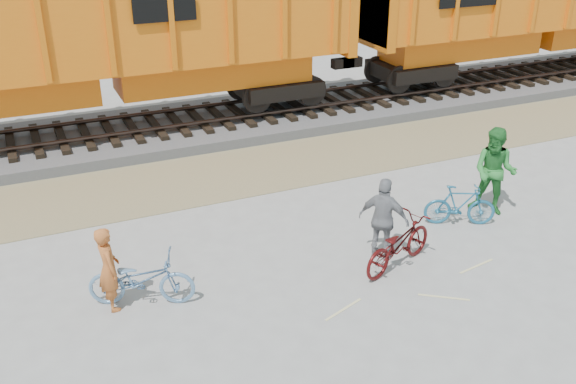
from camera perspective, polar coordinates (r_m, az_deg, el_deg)
name	(u,v)px	position (r m, az deg, el deg)	size (l,w,h in m)	color
ground	(370,274)	(12.25, 7.31, -7.22)	(120.00, 120.00, 0.00)	#9E9E99
gravel_strip	(262,168)	(16.62, -2.36, 2.14)	(120.00, 3.00, 0.02)	#8E7F58
ballast_bed	(219,122)	(19.65, -6.18, 6.19)	(120.00, 4.00, 0.30)	slate
track	(218,112)	(19.55, -6.22, 7.08)	(120.00, 2.60, 0.24)	black
hopper_car_center	(101,36)	(18.24, -16.31, 13.16)	(14.00, 3.13, 4.65)	black
hopper_car_right	(536,0)	(25.09, 21.17, 15.61)	(14.00, 3.13, 4.65)	black
bicycle_blue	(141,279)	(11.39, -12.91, -7.58)	(0.64, 1.83, 0.96)	#638EB9
bicycle_teal	(460,205)	(14.13, 15.04, -1.15)	(0.43, 1.51, 0.91)	#206284
bicycle_maroon	(398,244)	(12.30, 9.78, -4.58)	(0.65, 1.88, 0.99)	#470C0C
person_solo	(109,269)	(11.27, -15.65, -6.57)	(0.56, 0.37, 1.54)	#B35C27
person_man	(494,171)	(14.66, 17.88, 1.75)	(0.96, 0.75, 1.97)	#287930
person_woman	(384,220)	(12.37, 8.50, -2.44)	(0.99, 0.41, 1.69)	gray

